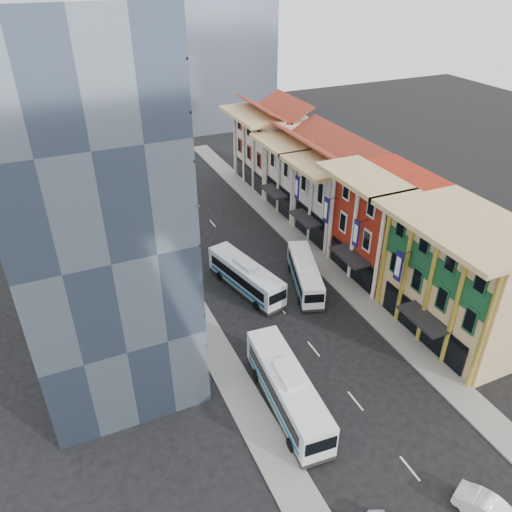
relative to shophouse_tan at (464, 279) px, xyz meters
name	(u,v)px	position (x,y,z in m)	size (l,w,h in m)	color
ground	(362,409)	(-14.00, -5.00, -6.00)	(200.00, 200.00, 0.00)	black
sidewalk_right	(317,258)	(-5.50, 17.00, -5.92)	(3.00, 90.00, 0.15)	slate
sidewalk_left	(183,291)	(-22.50, 17.00, -5.92)	(3.00, 90.00, 0.15)	slate
shophouse_tan	(464,279)	(0.00, 0.00, 0.00)	(8.00, 14.00, 12.00)	tan
shophouse_red	(386,224)	(0.00, 12.00, 0.00)	(8.00, 10.00, 12.00)	maroon
shophouse_cream_near	(339,199)	(0.00, 21.50, -1.00)	(8.00, 9.00, 10.00)	beige
shophouse_cream_mid	(305,175)	(0.00, 30.50, -1.00)	(8.00, 9.00, 10.00)	beige
shophouse_cream_far	(273,149)	(0.00, 41.00, -0.50)	(8.00, 12.00, 11.00)	beige
office_tower	(83,189)	(-31.00, 14.00, 9.00)	(12.00, 26.00, 30.00)	#425168
office_block_far	(77,179)	(-30.00, 37.00, 1.00)	(10.00, 18.00, 14.00)	gray
bus_left_near	(287,389)	(-19.50, -2.14, -4.04)	(2.86, 12.20, 3.91)	silver
bus_left_far	(246,276)	(-16.00, 14.59, -4.21)	(2.61, 11.14, 3.57)	silver
bus_right	(305,274)	(-9.75, 12.51, -4.37)	(2.39, 10.19, 3.27)	white
sedan_right	(492,512)	(-11.66, -16.19, -5.21)	(1.67, 4.79, 1.58)	white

